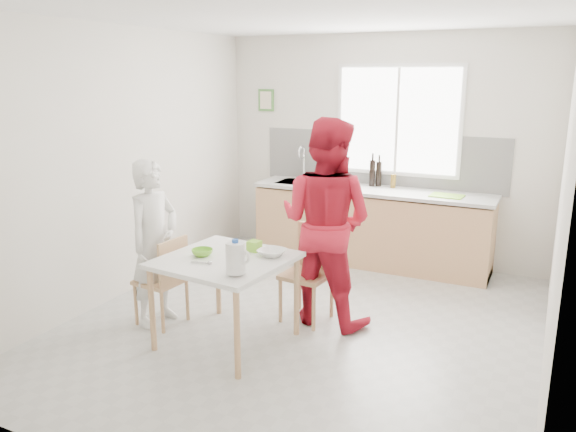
% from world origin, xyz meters
% --- Properties ---
extents(ground, '(4.50, 4.50, 0.00)m').
position_xyz_m(ground, '(0.00, 0.00, 0.00)').
color(ground, '#B7B7B2').
rests_on(ground, ground).
extents(room_shell, '(4.50, 4.50, 4.50)m').
position_xyz_m(room_shell, '(0.00, 0.00, 1.64)').
color(room_shell, silver).
rests_on(room_shell, ground).
extents(window, '(1.50, 0.06, 1.30)m').
position_xyz_m(window, '(0.20, 2.23, 1.70)').
color(window, white).
rests_on(window, room_shell).
extents(backsplash, '(3.00, 0.02, 0.65)m').
position_xyz_m(backsplash, '(0.00, 2.24, 1.23)').
color(backsplash, white).
rests_on(backsplash, room_shell).
extents(picture_frame, '(0.22, 0.03, 0.28)m').
position_xyz_m(picture_frame, '(-1.55, 2.23, 1.90)').
color(picture_frame, '#4A853C').
rests_on(picture_frame, room_shell).
extents(kitchen_counter, '(2.84, 0.64, 1.37)m').
position_xyz_m(kitchen_counter, '(-0.00, 1.95, 0.42)').
color(kitchen_counter, tan).
rests_on(kitchen_counter, ground).
extents(dining_table, '(1.07, 1.07, 0.76)m').
position_xyz_m(dining_table, '(-0.45, -0.58, 0.68)').
color(dining_table, white).
rests_on(dining_table, ground).
extents(chair_left, '(0.42, 0.42, 0.82)m').
position_xyz_m(chair_left, '(-1.13, -0.51, 0.45)').
color(chair_left, tan).
rests_on(chair_left, ground).
extents(chair_far, '(0.45, 0.45, 0.88)m').
position_xyz_m(chair_far, '(-0.02, 0.20, 0.49)').
color(chair_far, tan).
rests_on(chair_far, ground).
extents(person_white, '(0.41, 0.58, 1.51)m').
position_xyz_m(person_white, '(-1.24, -0.50, 0.76)').
color(person_white, white).
rests_on(person_white, ground).
extents(person_red, '(0.98, 0.80, 1.87)m').
position_xyz_m(person_red, '(0.12, 0.21, 0.94)').
color(person_red, red).
rests_on(person_red, ground).
extents(bowl_green, '(0.19, 0.19, 0.06)m').
position_xyz_m(bowl_green, '(-0.65, -0.61, 0.78)').
color(bowl_green, '#75C92E').
rests_on(bowl_green, dining_table).
extents(bowl_white, '(0.25, 0.25, 0.06)m').
position_xyz_m(bowl_white, '(-0.12, -0.36, 0.78)').
color(bowl_white, white).
rests_on(bowl_white, dining_table).
extents(milk_jug, '(0.20, 0.15, 0.26)m').
position_xyz_m(milk_jug, '(-0.15, -0.89, 0.90)').
color(milk_jug, white).
rests_on(milk_jug, dining_table).
extents(green_box, '(0.11, 0.11, 0.09)m').
position_xyz_m(green_box, '(-0.32, -0.31, 0.80)').
color(green_box, '#85D731').
rests_on(green_box, dining_table).
extents(spoon, '(0.16, 0.05, 0.01)m').
position_xyz_m(spoon, '(-0.55, -0.79, 0.77)').
color(spoon, '#A5A5AA').
rests_on(spoon, dining_table).
extents(cutting_board, '(0.37, 0.28, 0.01)m').
position_xyz_m(cutting_board, '(0.88, 1.89, 0.93)').
color(cutting_board, '#80CB2F').
rests_on(cutting_board, kitchen_counter).
extents(wine_bottle_a, '(0.07, 0.07, 0.32)m').
position_xyz_m(wine_bottle_a, '(-0.05, 2.10, 1.08)').
color(wine_bottle_a, black).
rests_on(wine_bottle_a, kitchen_counter).
extents(wine_bottle_b, '(0.07, 0.07, 0.30)m').
position_xyz_m(wine_bottle_b, '(0.03, 2.13, 1.07)').
color(wine_bottle_b, black).
rests_on(wine_bottle_b, kitchen_counter).
extents(jar_amber, '(0.06, 0.06, 0.16)m').
position_xyz_m(jar_amber, '(0.21, 2.11, 1.00)').
color(jar_amber, brown).
rests_on(jar_amber, kitchen_counter).
extents(soap_bottle, '(0.09, 0.09, 0.19)m').
position_xyz_m(soap_bottle, '(-0.54, 2.14, 1.01)').
color(soap_bottle, '#999999').
rests_on(soap_bottle, kitchen_counter).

